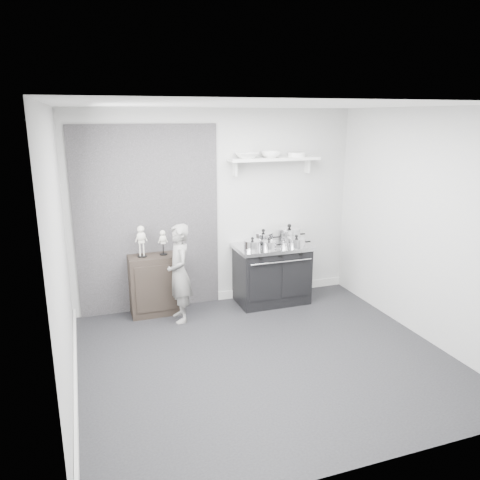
% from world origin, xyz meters
% --- Properties ---
extents(ground, '(4.00, 4.00, 0.00)m').
position_xyz_m(ground, '(0.00, 0.00, 0.00)').
color(ground, black).
rests_on(ground, ground).
extents(room_shell, '(4.02, 3.62, 2.71)m').
position_xyz_m(room_shell, '(-0.09, 0.15, 1.64)').
color(room_shell, '#ADADAB').
rests_on(room_shell, ground).
extents(wall_shelf, '(1.30, 0.26, 0.24)m').
position_xyz_m(wall_shelf, '(0.80, 1.68, 2.01)').
color(wall_shelf, silver).
rests_on(wall_shelf, room_shell).
extents(stove, '(1.05, 0.66, 0.84)m').
position_xyz_m(stove, '(0.71, 1.48, 0.42)').
color(stove, black).
rests_on(stove, ground).
extents(side_cabinet, '(0.63, 0.37, 0.82)m').
position_xyz_m(side_cabinet, '(-0.95, 1.61, 0.41)').
color(side_cabinet, black).
rests_on(side_cabinet, ground).
extents(child, '(0.32, 0.48, 1.29)m').
position_xyz_m(child, '(-0.66, 1.28, 0.64)').
color(child, slate).
rests_on(child, ground).
extents(pot_front_left, '(0.33, 0.24, 0.17)m').
position_xyz_m(pot_front_left, '(0.37, 1.38, 0.91)').
color(pot_front_left, silver).
rests_on(pot_front_left, stove).
extents(pot_back_left, '(0.37, 0.28, 0.21)m').
position_xyz_m(pot_back_left, '(0.63, 1.62, 0.92)').
color(pot_back_left, silver).
rests_on(pot_back_left, stove).
extents(pot_back_right, '(0.42, 0.33, 0.26)m').
position_xyz_m(pot_back_right, '(1.02, 1.59, 0.94)').
color(pot_back_right, silver).
rests_on(pot_back_right, stove).
extents(pot_front_right, '(0.35, 0.26, 0.17)m').
position_xyz_m(pot_front_right, '(0.99, 1.29, 0.91)').
color(pot_front_right, silver).
rests_on(pot_front_right, stove).
extents(pot_front_center, '(0.29, 0.20, 0.15)m').
position_xyz_m(pot_front_center, '(0.59, 1.31, 0.90)').
color(pot_front_center, silver).
rests_on(pot_front_center, stove).
extents(skeleton_full, '(0.13, 0.09, 0.48)m').
position_xyz_m(skeleton_full, '(-1.08, 1.61, 1.06)').
color(skeleton_full, beige).
rests_on(skeleton_full, side_cabinet).
extents(skeleton_torso, '(0.11, 0.07, 0.38)m').
position_xyz_m(skeleton_torso, '(-0.80, 1.61, 1.01)').
color(skeleton_torso, beige).
rests_on(skeleton_torso, side_cabinet).
extents(bowl_large, '(0.32, 0.32, 0.08)m').
position_xyz_m(bowl_large, '(0.39, 1.67, 2.08)').
color(bowl_large, white).
rests_on(bowl_large, wall_shelf).
extents(bowl_small, '(0.27, 0.27, 0.08)m').
position_xyz_m(bowl_small, '(0.75, 1.67, 2.08)').
color(bowl_small, white).
rests_on(bowl_small, wall_shelf).
extents(plate_stack, '(0.25, 0.25, 0.06)m').
position_xyz_m(plate_stack, '(1.14, 1.67, 2.07)').
color(plate_stack, white).
rests_on(plate_stack, wall_shelf).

